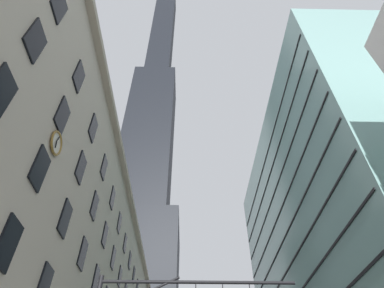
{
  "coord_description": "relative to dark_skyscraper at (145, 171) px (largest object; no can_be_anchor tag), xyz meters",
  "views": [
    {
      "loc": [
        -3.21,
        -10.22,
        1.6
      ],
      "look_at": [
        -2.63,
        19.31,
        30.03
      ],
      "focal_mm": 30.15,
      "sensor_mm": 36.0,
      "label": 1
    }
  ],
  "objects": [
    {
      "name": "glass_office_midrise",
      "position": [
        35.62,
        -39.05,
        -45.02
      ],
      "size": [
        15.29,
        48.85,
        46.5
      ],
      "color": "gray",
      "rests_on": "ground"
    },
    {
      "name": "dark_skyscraper",
      "position": [
        0.0,
        0.0,
        0.0
      ],
      "size": [
        23.67,
        23.67,
        225.44
      ],
      "color": "black",
      "rests_on": "ground"
    }
  ]
}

